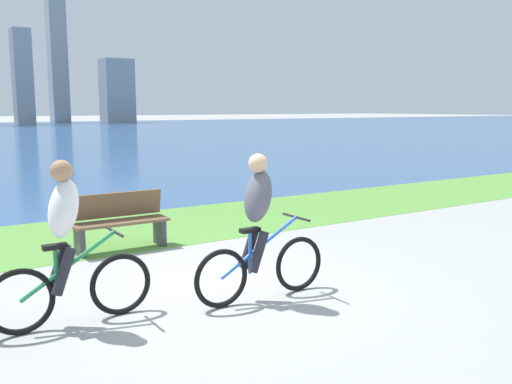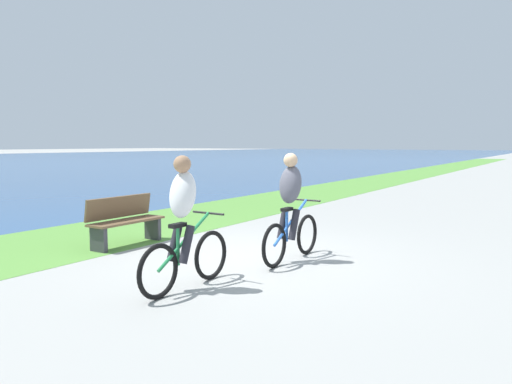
% 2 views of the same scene
% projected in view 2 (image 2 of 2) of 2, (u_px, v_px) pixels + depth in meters
% --- Properties ---
extents(ground_plane, '(300.00, 300.00, 0.00)m').
position_uv_depth(ground_plane, '(253.00, 258.00, 7.98)').
color(ground_plane, '#9E9E99').
extents(grass_strip_bayside, '(120.00, 3.24, 0.01)m').
position_uv_depth(grass_strip_bayside, '(99.00, 234.00, 10.02)').
color(grass_strip_bayside, '#59933D').
rests_on(grass_strip_bayside, ground).
extents(cyclist_lead, '(1.76, 0.52, 1.71)m').
position_uv_depth(cyclist_lead, '(291.00, 208.00, 7.69)').
color(cyclist_lead, black).
rests_on(cyclist_lead, ground).
extents(cyclist_trailing, '(1.70, 0.52, 1.72)m').
position_uv_depth(cyclist_trailing, '(184.00, 224.00, 6.18)').
color(cyclist_trailing, black).
rests_on(cyclist_trailing, ground).
extents(bench_near_path, '(1.50, 0.47, 0.90)m').
position_uv_depth(bench_near_path, '(125.00, 221.00, 8.94)').
color(bench_near_path, brown).
rests_on(bench_near_path, ground).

